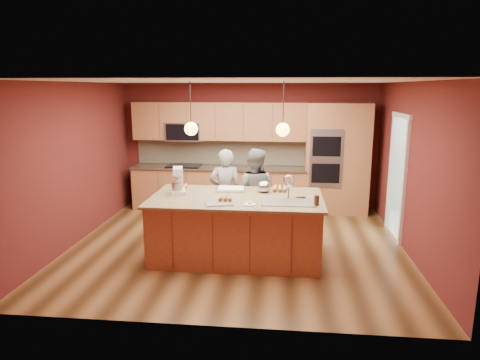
# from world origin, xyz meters

# --- Properties ---
(floor) EXTENTS (5.50, 5.50, 0.00)m
(floor) POSITION_xyz_m (0.00, 0.00, 0.00)
(floor) COLOR #422813
(floor) RESTS_ON ground
(ceiling) EXTENTS (5.50, 5.50, 0.00)m
(ceiling) POSITION_xyz_m (0.00, 0.00, 2.70)
(ceiling) COLOR white
(ceiling) RESTS_ON ground
(wall_back) EXTENTS (5.50, 0.00, 5.50)m
(wall_back) POSITION_xyz_m (0.00, 2.50, 1.35)
(wall_back) COLOR #551A18
(wall_back) RESTS_ON ground
(wall_front) EXTENTS (5.50, 0.00, 5.50)m
(wall_front) POSITION_xyz_m (0.00, -2.50, 1.35)
(wall_front) COLOR #551A18
(wall_front) RESTS_ON ground
(wall_left) EXTENTS (0.00, 5.00, 5.00)m
(wall_left) POSITION_xyz_m (-2.75, 0.00, 1.35)
(wall_left) COLOR #551A18
(wall_left) RESTS_ON ground
(wall_right) EXTENTS (0.00, 5.00, 5.00)m
(wall_right) POSITION_xyz_m (2.75, 0.00, 1.35)
(wall_right) COLOR #551A18
(wall_right) RESTS_ON ground
(cabinet_run) EXTENTS (3.74, 0.64, 2.30)m
(cabinet_run) POSITION_xyz_m (-0.68, 2.25, 0.98)
(cabinet_run) COLOR brown
(cabinet_run) RESTS_ON floor
(oven_column) EXTENTS (1.30, 0.62, 2.30)m
(oven_column) POSITION_xyz_m (1.85, 2.19, 1.15)
(oven_column) COLOR brown
(oven_column) RESTS_ON floor
(doorway_trim) EXTENTS (0.08, 1.11, 2.20)m
(doorway_trim) POSITION_xyz_m (2.73, 0.80, 1.05)
(doorway_trim) COLOR silver
(doorway_trim) RESTS_ON wall_right
(pendant_left) EXTENTS (0.20, 0.20, 0.80)m
(pendant_left) POSITION_xyz_m (-0.64, -0.45, 2.00)
(pendant_left) COLOR black
(pendant_left) RESTS_ON ceiling
(pendant_right) EXTENTS (0.20, 0.20, 0.80)m
(pendant_right) POSITION_xyz_m (0.72, -0.45, 2.00)
(pendant_right) COLOR black
(pendant_right) RESTS_ON ceiling
(island) EXTENTS (2.63, 1.47, 1.35)m
(island) POSITION_xyz_m (0.06, -0.46, 0.49)
(island) COLOR brown
(island) RESTS_ON floor
(person_left) EXTENTS (0.62, 0.45, 1.56)m
(person_left) POSITION_xyz_m (-0.27, 0.53, 0.78)
(person_left) COLOR black
(person_left) RESTS_ON floor
(person_right) EXTENTS (0.87, 0.74, 1.58)m
(person_right) POSITION_xyz_m (0.25, 0.53, 0.79)
(person_right) COLOR slate
(person_right) RESTS_ON floor
(stand_mixer) EXTENTS (0.28, 0.34, 0.42)m
(stand_mixer) POSITION_xyz_m (-0.90, -0.36, 1.15)
(stand_mixer) COLOR silver
(stand_mixer) RESTS_ON island
(sheet_cake) EXTENTS (0.48, 0.37, 0.05)m
(sheet_cake) POSITION_xyz_m (-0.09, -0.05, 0.99)
(sheet_cake) COLOR silver
(sheet_cake) RESTS_ON island
(cooling_rack) EXTENTS (0.44, 0.37, 0.02)m
(cooling_rack) POSITION_xyz_m (-0.17, -0.90, 0.98)
(cooling_rack) COLOR #A2A4A9
(cooling_rack) RESTS_ON island
(mixing_bowl) EXTENTS (0.23, 0.23, 0.19)m
(mixing_bowl) POSITION_xyz_m (0.45, -0.12, 1.06)
(mixing_bowl) COLOR #B5B7BC
(mixing_bowl) RESTS_ON island
(plate) EXTENTS (0.19, 0.19, 0.01)m
(plate) POSITION_xyz_m (0.28, -0.90, 0.97)
(plate) COLOR silver
(plate) RESTS_ON island
(tumbler) EXTENTS (0.07, 0.07, 0.14)m
(tumbler) POSITION_xyz_m (1.22, -0.82, 1.04)
(tumbler) COLOR #381D0E
(tumbler) RESTS_ON island
(phone) EXTENTS (0.15, 0.11, 0.01)m
(phone) POSITION_xyz_m (1.02, -0.42, 0.97)
(phone) COLOR black
(phone) RESTS_ON island
(cupcakes_left) EXTENTS (0.21, 0.28, 0.06)m
(cupcakes_left) POSITION_xyz_m (-0.94, -0.01, 1.00)
(cupcakes_left) COLOR #C68C42
(cupcakes_left) RESTS_ON island
(cupcakes_rack) EXTENTS (0.21, 0.14, 0.06)m
(cupcakes_rack) POSITION_xyz_m (-0.09, -0.77, 1.02)
(cupcakes_rack) COLOR #C68C42
(cupcakes_rack) RESTS_ON island
(cupcakes_right) EXTENTS (0.23, 0.31, 0.07)m
(cupcakes_right) POSITION_xyz_m (0.70, 0.01, 1.00)
(cupcakes_right) COLOR #C68C42
(cupcakes_right) RESTS_ON island
(dryer) EXTENTS (0.56, 0.58, 0.90)m
(dryer) POSITION_xyz_m (4.23, 1.56, 0.45)
(dryer) COLOR silver
(dryer) RESTS_ON floor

